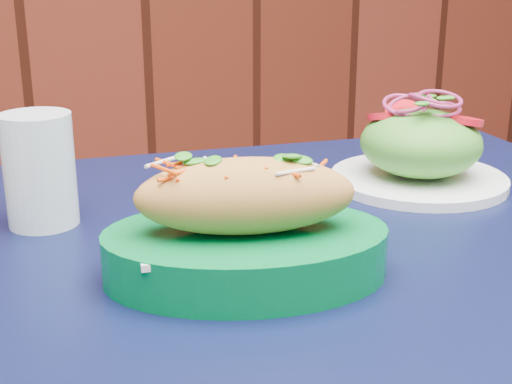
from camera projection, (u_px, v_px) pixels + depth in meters
name	position (u px, v px, depth m)	size (l,w,h in m)	color
cafe_table	(348.00, 323.00, 0.73)	(0.88, 0.88, 0.75)	black
banh_mi_basket	(246.00, 230.00, 0.62)	(0.29, 0.22, 0.12)	#00662D
salad_plate	(420.00, 150.00, 0.88)	(0.22, 0.22, 0.12)	white
water_glass	(40.00, 170.00, 0.74)	(0.07, 0.07, 0.12)	silver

